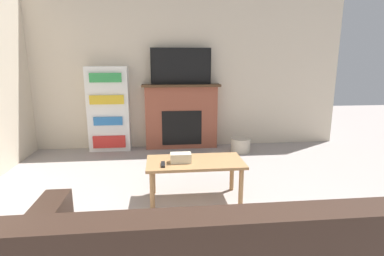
# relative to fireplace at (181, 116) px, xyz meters

# --- Properties ---
(wall_back) EXTENTS (5.88, 0.06, 2.70)m
(wall_back) POSITION_rel_fireplace_xyz_m (-0.07, 0.14, 0.78)
(wall_back) COLOR beige
(wall_back) RESTS_ON ground_plane
(fireplace) EXTENTS (1.34, 0.28, 1.12)m
(fireplace) POSITION_rel_fireplace_xyz_m (0.00, 0.00, 0.00)
(fireplace) COLOR brown
(fireplace) RESTS_ON ground_plane
(tv) EXTENTS (1.02, 0.03, 0.60)m
(tv) POSITION_rel_fireplace_xyz_m (0.00, -0.02, 0.86)
(tv) COLOR black
(tv) RESTS_ON fireplace
(coffee_table) EXTENTS (1.05, 0.53, 0.45)m
(coffee_table) POSITION_rel_fireplace_xyz_m (0.00, -2.09, -0.18)
(coffee_table) COLOR #A87A4C
(coffee_table) RESTS_ON ground_plane
(tissue_box) EXTENTS (0.22, 0.12, 0.10)m
(tissue_box) POSITION_rel_fireplace_xyz_m (-0.16, -2.12, -0.06)
(tissue_box) COLOR beige
(tissue_box) RESTS_ON coffee_table
(remote_control) EXTENTS (0.04, 0.15, 0.02)m
(remote_control) POSITION_rel_fireplace_xyz_m (-0.35, -2.20, -0.10)
(remote_control) COLOR black
(remote_control) RESTS_ON coffee_table
(bookshelf) EXTENTS (0.69, 0.29, 1.43)m
(bookshelf) POSITION_rel_fireplace_xyz_m (-1.23, -0.02, 0.15)
(bookshelf) COLOR white
(bookshelf) RESTS_ON ground_plane
(storage_basket) EXTENTS (0.33, 0.33, 0.23)m
(storage_basket) POSITION_rel_fireplace_xyz_m (0.98, -0.38, -0.45)
(storage_basket) COLOR #BCB29E
(storage_basket) RESTS_ON ground_plane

